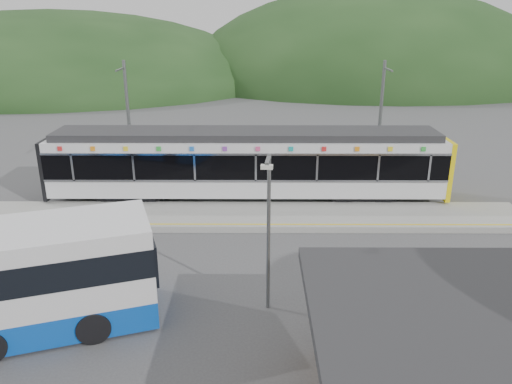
{
  "coord_description": "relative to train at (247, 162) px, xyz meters",
  "views": [
    {
      "loc": [
        0.23,
        -18.86,
        9.32
      ],
      "look_at": [
        0.14,
        1.0,
        2.22
      ],
      "focal_mm": 35.0,
      "sensor_mm": 36.0,
      "label": 1
    }
  ],
  "objects": [
    {
      "name": "catenary_mast_east",
      "position": [
        7.37,
        2.56,
        1.58
      ],
      "size": [
        0.18,
        1.8,
        7.0
      ],
      "color": "slate",
      "rests_on": "ground"
    },
    {
      "name": "station_shelter",
      "position": [
        6.37,
        -15.0,
        -0.51
      ],
      "size": [
        9.2,
        6.2,
        3.0
      ],
      "color": "olive",
      "rests_on": "ground"
    },
    {
      "name": "ground",
      "position": [
        0.37,
        -6.0,
        -2.06
      ],
      "size": [
        120.0,
        120.0,
        0.0
      ],
      "primitive_type": "plane",
      "color": "#4C4C4F",
      "rests_on": "ground"
    },
    {
      "name": "lamp_post",
      "position": [
        0.93,
        -10.46,
        1.14
      ],
      "size": [
        0.37,
        0.97,
        5.34
      ],
      "rotation": [
        0.0,
        0.0,
        -0.1
      ],
      "color": "slate",
      "rests_on": "ground"
    },
    {
      "name": "train",
      "position": [
        0.0,
        0.0,
        0.0
      ],
      "size": [
        20.44,
        3.01,
        3.74
      ],
      "color": "black",
      "rests_on": "ground"
    },
    {
      "name": "hills",
      "position": [
        6.56,
        -0.71,
        -2.06
      ],
      "size": [
        146.0,
        149.0,
        26.0
      ],
      "color": "#1E3D19",
      "rests_on": "ground"
    },
    {
      "name": "yellow_line",
      "position": [
        0.37,
        -4.0,
        -1.76
      ],
      "size": [
        26.0,
        0.1,
        0.01
      ],
      "primitive_type": "cube",
      "color": "yellow",
      "rests_on": "platform"
    },
    {
      "name": "catenary_mast_west",
      "position": [
        -6.63,
        2.56,
        1.58
      ],
      "size": [
        0.18,
        1.8,
        7.0
      ],
      "color": "slate",
      "rests_on": "ground"
    },
    {
      "name": "platform",
      "position": [
        0.37,
        -2.7,
        -1.91
      ],
      "size": [
        26.0,
        3.2,
        0.3
      ],
      "primitive_type": "cube",
      "color": "#9E9E99",
      "rests_on": "ground"
    }
  ]
}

